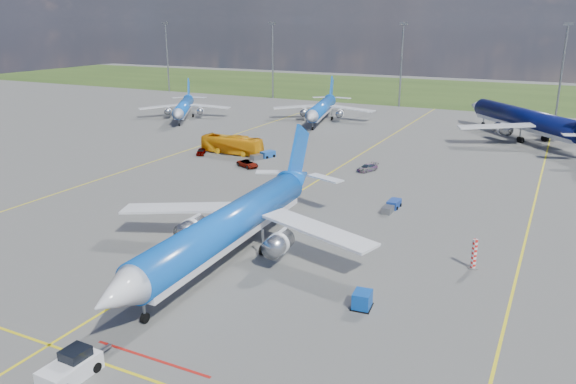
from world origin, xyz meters
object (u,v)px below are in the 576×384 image
at_px(bg_jet_nnw, 321,121).
at_px(baggage_tug_w, 392,206).
at_px(pushback_tug, 71,367).
at_px(service_car_b, 248,164).
at_px(bg_jet_n, 523,139).
at_px(baggage_tug_c, 264,155).
at_px(bg_jet_nw, 184,119).
at_px(main_airliner, 230,260).
at_px(service_car_c, 367,168).
at_px(warning_post, 474,254).
at_px(apron_bus, 232,145).
at_px(uld_container, 362,300).
at_px(service_car_a, 201,152).

relative_size(bg_jet_nnw, baggage_tug_w, 7.57).
bearing_deg(pushback_tug, service_car_b, 110.07).
xyz_separation_m(bg_jet_n, baggage_tug_c, (-39.29, -37.98, 0.51)).
xyz_separation_m(bg_jet_nw, main_airliner, (55.43, -67.41, 0.00)).
height_order(bg_jet_nnw, bg_jet_n, bg_jet_n).
distance_m(main_airliner, service_car_c, 39.36).
height_order(bg_jet_nw, baggage_tug_c, bg_jet_nw).
height_order(warning_post, bg_jet_nw, bg_jet_nw).
bearing_deg(baggage_tug_c, warning_post, -16.97).
distance_m(bg_jet_nw, service_car_b, 51.37).
height_order(service_car_b, baggage_tug_c, service_car_b).
height_order(bg_jet_nnw, service_car_c, bg_jet_nnw).
xyz_separation_m(warning_post, bg_jet_nw, (-77.70, 58.63, -1.50)).
bearing_deg(warning_post, service_car_b, 148.47).
bearing_deg(apron_bus, main_airliner, -146.82).
bearing_deg(bg_jet_nw, uld_container, -75.44).
height_order(uld_container, baggage_tug_c, uld_container).
xyz_separation_m(bg_jet_nnw, pushback_tug, (24.50, -100.08, 0.77)).
relative_size(pushback_tug, uld_container, 3.19).
relative_size(service_car_a, service_car_c, 0.83).
distance_m(bg_jet_nnw, baggage_tug_w, 65.57).
xyz_separation_m(bg_jet_nw, service_car_a, (26.08, -30.34, 0.56)).
bearing_deg(bg_jet_nnw, service_car_a, -111.20).
relative_size(uld_container, baggage_tug_c, 0.36).
height_order(main_airliner, baggage_tug_c, main_airliner).
bearing_deg(bg_jet_n, warning_post, 51.23).
bearing_deg(bg_jet_nnw, uld_container, -78.12).
relative_size(uld_container, apron_bus, 0.15).
xyz_separation_m(bg_jet_nnw, baggage_tug_c, (5.71, -39.00, 0.51)).
bearing_deg(service_car_c, pushback_tug, -67.12).
distance_m(warning_post, service_car_a, 58.87).
relative_size(bg_jet_nw, apron_bus, 2.66).
bearing_deg(baggage_tug_c, bg_jet_nnw, 118.99).
height_order(bg_jet_nnw, service_car_b, bg_jet_nnw).
bearing_deg(uld_container, main_airliner, 161.52).
height_order(pushback_tug, baggage_tug_c, pushback_tug).
height_order(uld_container, service_car_c, uld_container).
relative_size(bg_jet_n, pushback_tug, 7.84).
xyz_separation_m(bg_jet_n, service_car_c, (-20.22, -38.40, 0.58)).
bearing_deg(bg_jet_nw, service_car_c, -56.73).
xyz_separation_m(bg_jet_nnw, apron_bus, (-1.10, -38.53, 1.66)).
xyz_separation_m(service_car_a, service_car_b, (12.08, -4.04, 0.02)).
bearing_deg(baggage_tug_w, baggage_tug_c, 150.18).
xyz_separation_m(warning_post, service_car_a, (-51.61, 28.29, -0.94)).
xyz_separation_m(bg_jet_nnw, service_car_a, (-5.71, -41.69, 0.56)).
relative_size(apron_bus, service_car_a, 3.59).
height_order(apron_bus, baggage_tug_w, apron_bus).
bearing_deg(apron_bus, uld_container, -135.97).
distance_m(bg_jet_nnw, pushback_tug, 103.04).
bearing_deg(bg_jet_n, service_car_c, 22.71).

